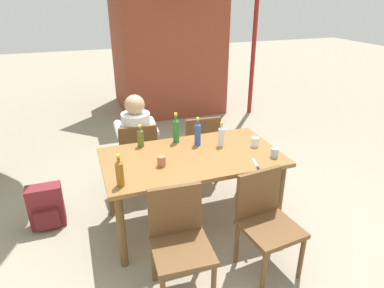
# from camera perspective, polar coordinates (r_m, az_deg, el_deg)

# --- Properties ---
(ground_plane) EXTENTS (24.00, 24.00, 0.00)m
(ground_plane) POSITION_cam_1_polar(r_m,az_deg,el_deg) (3.65, -0.00, -12.74)
(ground_plane) COLOR gray
(dining_table) EXTENTS (1.69, 0.94, 0.76)m
(dining_table) POSITION_cam_1_polar(r_m,az_deg,el_deg) (3.29, -0.00, -3.33)
(dining_table) COLOR olive
(dining_table) RESTS_ON ground_plane
(chair_far_left) EXTENTS (0.47, 0.47, 0.87)m
(chair_far_left) POSITION_cam_1_polar(r_m,az_deg,el_deg) (3.95, -9.03, -1.64)
(chair_far_left) COLOR brown
(chair_far_left) RESTS_ON ground_plane
(chair_near_left) EXTENTS (0.46, 0.46, 0.87)m
(chair_near_left) POSITION_cam_1_polar(r_m,az_deg,el_deg) (2.68, -2.17, -15.37)
(chair_near_left) COLOR brown
(chair_near_left) RESTS_ON ground_plane
(chair_near_right) EXTENTS (0.49, 0.49, 0.87)m
(chair_near_right) POSITION_cam_1_polar(r_m,az_deg,el_deg) (2.94, 12.20, -11.94)
(chair_near_right) COLOR brown
(chair_near_right) RESTS_ON ground_plane
(chair_far_right) EXTENTS (0.46, 0.46, 0.87)m
(chair_far_right) POSITION_cam_1_polar(r_m,az_deg,el_deg) (4.14, 1.36, -0.12)
(chair_far_right) COLOR brown
(chair_far_right) RESTS_ON ground_plane
(person_in_white_shirt) EXTENTS (0.47, 0.62, 1.18)m
(person_in_white_shirt) POSITION_cam_1_polar(r_m,az_deg,el_deg) (3.98, -9.42, 1.18)
(person_in_white_shirt) COLOR white
(person_in_white_shirt) RESTS_ON ground_plane
(bottle_amber) EXTENTS (0.06, 0.06, 0.28)m
(bottle_amber) POSITION_cam_1_polar(r_m,az_deg,el_deg) (2.77, -12.05, -4.69)
(bottle_amber) COLOR #996019
(bottle_amber) RESTS_ON dining_table
(bottle_clear) EXTENTS (0.06, 0.06, 0.26)m
(bottle_clear) POSITION_cam_1_polar(r_m,az_deg,el_deg) (3.42, 4.93, 1.38)
(bottle_clear) COLOR white
(bottle_clear) RESTS_ON dining_table
(bottle_blue) EXTENTS (0.06, 0.06, 0.29)m
(bottle_blue) POSITION_cam_1_polar(r_m,az_deg,el_deg) (3.42, 0.95, 1.82)
(bottle_blue) COLOR #2D56A3
(bottle_blue) RESTS_ON dining_table
(bottle_green) EXTENTS (0.06, 0.06, 0.32)m
(bottle_green) POSITION_cam_1_polar(r_m,az_deg,el_deg) (3.48, -2.70, 2.41)
(bottle_green) COLOR #287A38
(bottle_green) RESTS_ON dining_table
(bottle_olive) EXTENTS (0.06, 0.06, 0.23)m
(bottle_olive) POSITION_cam_1_polar(r_m,az_deg,el_deg) (3.44, -8.66, 1.13)
(bottle_olive) COLOR #566623
(bottle_olive) RESTS_ON dining_table
(cup_steel) EXTENTS (0.07, 0.07, 0.09)m
(cup_steel) POSITION_cam_1_polar(r_m,az_deg,el_deg) (3.29, 13.70, -1.45)
(cup_steel) COLOR #B2B7BC
(cup_steel) RESTS_ON dining_table
(cup_terracotta) EXTENTS (0.08, 0.08, 0.09)m
(cup_terracotta) POSITION_cam_1_polar(r_m,az_deg,el_deg) (3.05, -5.15, -2.88)
(cup_terracotta) COLOR #BC6B47
(cup_terracotta) RESTS_ON dining_table
(cup_white) EXTENTS (0.08, 0.08, 0.10)m
(cup_white) POSITION_cam_1_polar(r_m,az_deg,el_deg) (3.47, 10.53, 0.33)
(cup_white) COLOR white
(cup_white) RESTS_ON dining_table
(table_knife) EXTENTS (0.08, 0.24, 0.01)m
(table_knife) POSITION_cam_1_polar(r_m,az_deg,el_deg) (3.11, 10.83, -3.61)
(table_knife) COLOR silver
(table_knife) RESTS_ON dining_table
(backpack_by_near_side) EXTENTS (0.33, 0.23, 0.45)m
(backpack_by_near_side) POSITION_cam_1_polar(r_m,az_deg,el_deg) (3.76, -23.27, -9.76)
(backpack_by_near_side) COLOR maroon
(backpack_by_near_side) RESTS_ON ground_plane
(brick_kiosk) EXTENTS (2.19, 2.00, 2.94)m
(brick_kiosk) POSITION_cam_1_polar(r_m,az_deg,el_deg) (6.90, -4.48, 18.77)
(brick_kiosk) COLOR brown
(brick_kiosk) RESTS_ON ground_plane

